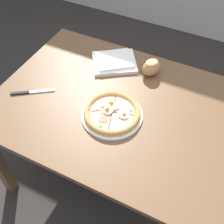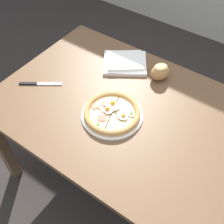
# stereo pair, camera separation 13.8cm
# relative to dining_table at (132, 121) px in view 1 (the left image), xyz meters

# --- Properties ---
(ground_plane) EXTENTS (12.00, 12.00, 0.00)m
(ground_plane) POSITION_rel_dining_table_xyz_m (0.00, 0.00, -0.64)
(ground_plane) COLOR #2D2826
(dining_table) EXTENTS (1.46, 0.93, 0.72)m
(dining_table) POSITION_rel_dining_table_xyz_m (0.00, 0.00, 0.00)
(dining_table) COLOR brown
(dining_table) RESTS_ON ground_plane
(pizza) EXTENTS (0.31, 0.31, 0.06)m
(pizza) POSITION_rel_dining_table_xyz_m (-0.08, -0.08, 0.11)
(pizza) COLOR white
(pizza) RESTS_ON dining_table
(napkin_folded) EXTENTS (0.32, 0.31, 0.04)m
(napkin_folded) POSITION_rel_dining_table_xyz_m (-0.25, 0.29, 0.10)
(napkin_folded) COLOR white
(napkin_folded) RESTS_ON dining_table
(bread_piece_near) EXTENTS (0.13, 0.13, 0.10)m
(bread_piece_near) POSITION_rel_dining_table_xyz_m (-0.02, 0.30, 0.14)
(bread_piece_near) COLOR #B27F47
(bread_piece_near) RESTS_ON dining_table
(knife_main) EXTENTS (0.21, 0.15, 0.01)m
(knife_main) POSITION_rel_dining_table_xyz_m (-0.54, -0.12, 0.09)
(knife_main) COLOR silver
(knife_main) RESTS_ON dining_table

